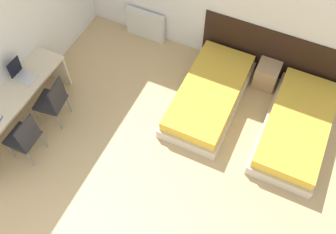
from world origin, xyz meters
TOP-DOWN VIEW (x-y plane):
  - wall_left at (-2.57, 2.19)m, footprint 0.05×5.38m
  - headboard_panel at (1.09, 4.37)m, footprint 2.59×0.03m
  - bed_near_window at (0.34, 3.31)m, footprint 1.00×2.05m
  - bed_near_door at (1.84, 3.31)m, footprint 1.00×2.05m
  - nightstand at (1.09, 4.14)m, footprint 0.38×0.40m
  - radiator at (-1.35, 4.28)m, footprint 0.77×0.12m
  - desk at (-2.27, 1.58)m, footprint 0.56×2.17m
  - chair_near_laptop at (-1.77, 1.95)m, footprint 0.48×0.48m
  - chair_near_notebook at (-1.77, 1.22)m, footprint 0.42×0.42m
  - laptop at (-2.33, 2.02)m, footprint 0.34×0.26m

SIDE VIEW (x-z plane):
  - bed_near_window at x=0.34m, z-range -0.01..0.40m
  - bed_near_door at x=1.84m, z-range -0.01..0.40m
  - nightstand at x=1.09m, z-range 0.00..0.44m
  - radiator at x=-1.35m, z-range 0.00..0.59m
  - headboard_panel at x=1.09m, z-range 0.00..1.00m
  - chair_near_laptop at x=-1.77m, z-range 0.05..0.98m
  - chair_near_notebook at x=-1.77m, z-range 0.05..0.98m
  - desk at x=-2.27m, z-range 0.21..0.93m
  - laptop at x=-2.33m, z-range 0.62..0.96m
  - wall_left at x=-2.57m, z-range 0.00..2.70m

